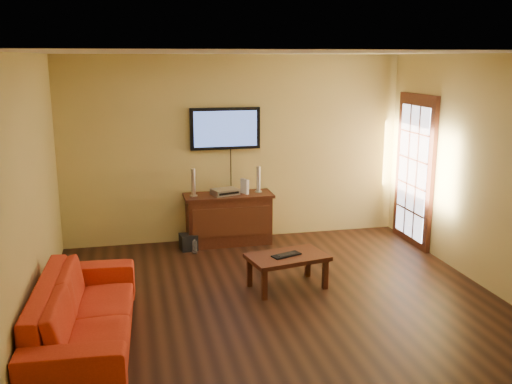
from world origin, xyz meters
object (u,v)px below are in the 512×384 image
object	(u,v)px
keyboard	(286,255)
subwoofer	(188,242)
av_receiver	(225,192)
bottle	(195,247)
speaker_right	(258,180)
sofa	(84,302)
coffee_table	(287,260)
speaker_left	(193,184)
media_console	(229,219)
television	(225,129)
game_console	(245,186)

from	to	relation	value
keyboard	subwoofer	bearing A→B (deg)	120.77
av_receiver	subwoofer	distance (m)	0.88
bottle	speaker_right	bearing A→B (deg)	21.11
speaker_right	sofa	bearing A→B (deg)	-130.49
bottle	sofa	bearing A→B (deg)	-119.48
coffee_table	keyboard	xyz separation A→B (m)	(-0.02, -0.01, 0.07)
bottle	keyboard	bearing A→B (deg)	-58.02
sofa	speaker_left	distance (m)	3.02
media_console	sofa	world-z (taller)	sofa
speaker_right	subwoofer	world-z (taller)	speaker_right
media_console	bottle	xyz separation A→B (m)	(-0.54, -0.34, -0.27)
sofa	speaker_right	size ratio (longest dim) A/B	5.71
media_console	speaker_right	world-z (taller)	speaker_right
media_console	subwoofer	world-z (taller)	media_console
keyboard	speaker_left	bearing A→B (deg)	115.74
coffee_table	speaker_left	bearing A→B (deg)	116.35
subwoofer	television	bearing A→B (deg)	22.90
speaker_right	keyboard	distance (m)	1.90
television	speaker_left	world-z (taller)	television
television	subwoofer	distance (m)	1.70
speaker_right	av_receiver	bearing A→B (deg)	-175.09
speaker_right	bottle	world-z (taller)	speaker_right
bottle	game_console	bearing A→B (deg)	23.00
media_console	coffee_table	bearing A→B (deg)	-78.01
television	av_receiver	xyz separation A→B (m)	(-0.05, -0.20, -0.88)
media_console	coffee_table	world-z (taller)	media_console
bottle	keyboard	world-z (taller)	keyboard
speaker_left	bottle	bearing A→B (deg)	-97.39
speaker_right	game_console	size ratio (longest dim) A/B	1.78
bottle	television	bearing A→B (deg)	45.12
coffee_table	speaker_left	distance (m)	2.06
television	subwoofer	bearing A→B (deg)	-148.99
television	speaker_left	size ratio (longest dim) A/B	2.55
sofa	speaker_left	world-z (taller)	speaker_left
sofa	keyboard	xyz separation A→B (m)	(2.22, 0.87, -0.01)
sofa	speaker_right	distance (m)	3.59
coffee_table	game_console	world-z (taller)	game_console
media_console	keyboard	distance (m)	1.83
subwoofer	av_receiver	bearing A→B (deg)	7.96
game_console	keyboard	bearing A→B (deg)	-109.46
sofa	bottle	xyz separation A→B (m)	(1.31, 2.32, -0.33)
sofa	av_receiver	xyz separation A→B (m)	(1.81, 2.66, 0.35)
sofa	subwoofer	bearing A→B (deg)	-23.59
coffee_table	bottle	world-z (taller)	coffee_table
media_console	av_receiver	world-z (taller)	av_receiver
coffee_table	av_receiver	size ratio (longest dim) A/B	2.74
television	keyboard	xyz separation A→B (m)	(0.36, -2.00, -1.25)
subwoofer	bottle	world-z (taller)	subwoofer
subwoofer	keyboard	bearing A→B (deg)	-67.34
sofa	media_console	bearing A→B (deg)	-31.97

